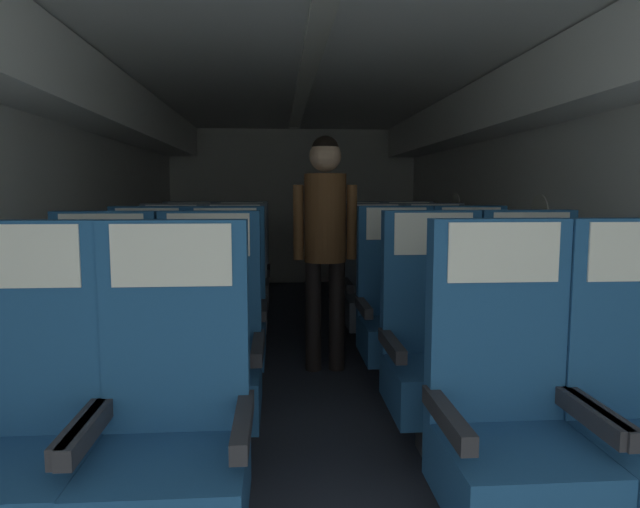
# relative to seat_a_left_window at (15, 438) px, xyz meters

# --- Properties ---
(ground) EXTENTS (3.50, 7.80, 0.02)m
(ground) POSITION_rel_seat_a_left_window_xyz_m (1.02, 2.07, -0.48)
(ground) COLOR #2D3342
(fuselage_shell) EXTENTS (3.38, 7.45, 2.09)m
(fuselage_shell) POSITION_rel_seat_a_left_window_xyz_m (1.02, 2.32, 1.06)
(fuselage_shell) COLOR silver
(fuselage_shell) RESTS_ON ground
(seat_a_left_window) EXTENTS (0.50, 0.50, 1.13)m
(seat_a_left_window) POSITION_rel_seat_a_left_window_xyz_m (0.00, 0.00, 0.00)
(seat_a_left_window) COLOR #38383D
(seat_a_left_window) RESTS_ON ground
(seat_a_left_aisle) EXTENTS (0.50, 0.50, 1.13)m
(seat_a_left_aisle) POSITION_rel_seat_a_left_window_xyz_m (0.47, -0.01, 0.00)
(seat_a_left_aisle) COLOR #38383D
(seat_a_left_aisle) RESTS_ON ground
(seat_a_right_window) EXTENTS (0.50, 0.50, 1.13)m
(seat_a_right_window) POSITION_rel_seat_a_left_window_xyz_m (1.56, -0.00, 0.00)
(seat_a_right_window) COLOR #38383D
(seat_a_right_window) RESTS_ON ground
(seat_b_left_window) EXTENTS (0.50, 0.50, 1.13)m
(seat_b_left_window) POSITION_rel_seat_a_left_window_xyz_m (0.01, 0.82, 0.00)
(seat_b_left_window) COLOR #38383D
(seat_b_left_window) RESTS_ON ground
(seat_b_left_aisle) EXTENTS (0.50, 0.50, 1.13)m
(seat_b_left_aisle) POSITION_rel_seat_a_left_window_xyz_m (0.49, 0.82, 0.00)
(seat_b_left_aisle) COLOR #38383D
(seat_b_left_aisle) RESTS_ON ground
(seat_b_right_aisle) EXTENTS (0.50, 0.50, 1.13)m
(seat_b_right_aisle) POSITION_rel_seat_a_left_window_xyz_m (2.04, 0.83, 0.00)
(seat_b_right_aisle) COLOR #38383D
(seat_b_right_aisle) RESTS_ON ground
(seat_b_right_window) EXTENTS (0.50, 0.50, 1.13)m
(seat_b_right_window) POSITION_rel_seat_a_left_window_xyz_m (1.55, 0.82, 0.00)
(seat_b_right_window) COLOR #38383D
(seat_b_right_window) RESTS_ON ground
(seat_c_left_window) EXTENTS (0.50, 0.50, 1.13)m
(seat_c_left_window) POSITION_rel_seat_a_left_window_xyz_m (0.02, 1.67, 0.00)
(seat_c_left_window) COLOR #38383D
(seat_c_left_window) RESTS_ON ground
(seat_c_left_aisle) EXTENTS (0.50, 0.50, 1.13)m
(seat_c_left_aisle) POSITION_rel_seat_a_left_window_xyz_m (0.49, 1.65, 0.00)
(seat_c_left_aisle) COLOR #38383D
(seat_c_left_aisle) RESTS_ON ground
(seat_c_right_aisle) EXTENTS (0.50, 0.50, 1.13)m
(seat_c_right_aisle) POSITION_rel_seat_a_left_window_xyz_m (2.03, 1.66, 0.00)
(seat_c_right_aisle) COLOR #38383D
(seat_c_right_aisle) RESTS_ON ground
(seat_c_right_window) EXTENTS (0.50, 0.50, 1.13)m
(seat_c_right_window) POSITION_rel_seat_a_left_window_xyz_m (1.55, 1.66, 0.00)
(seat_c_right_window) COLOR #38383D
(seat_c_right_window) RESTS_ON ground
(seat_d_left_window) EXTENTS (0.50, 0.50, 1.13)m
(seat_d_left_window) POSITION_rel_seat_a_left_window_xyz_m (0.01, 2.49, 0.00)
(seat_d_left_window) COLOR #38383D
(seat_d_left_window) RESTS_ON ground
(seat_d_left_aisle) EXTENTS (0.50, 0.50, 1.13)m
(seat_d_left_aisle) POSITION_rel_seat_a_left_window_xyz_m (0.49, 2.48, 0.00)
(seat_d_left_aisle) COLOR #38383D
(seat_d_left_aisle) RESTS_ON ground
(seat_d_right_aisle) EXTENTS (0.50, 0.50, 1.13)m
(seat_d_right_aisle) POSITION_rel_seat_a_left_window_xyz_m (2.03, 2.49, 0.00)
(seat_d_right_aisle) COLOR #38383D
(seat_d_right_aisle) RESTS_ON ground
(seat_d_right_window) EXTENTS (0.50, 0.50, 1.13)m
(seat_d_right_window) POSITION_rel_seat_a_left_window_xyz_m (1.55, 2.48, 0.00)
(seat_d_right_window) COLOR #38383D
(seat_d_right_window) RESTS_ON ground
(seat_e_left_window) EXTENTS (0.50, 0.50, 1.13)m
(seat_e_left_window) POSITION_rel_seat_a_left_window_xyz_m (0.01, 3.32, 0.00)
(seat_e_left_window) COLOR #38383D
(seat_e_left_window) RESTS_ON ground
(seat_e_left_aisle) EXTENTS (0.50, 0.50, 1.13)m
(seat_e_left_aisle) POSITION_rel_seat_a_left_window_xyz_m (0.48, 3.32, 0.00)
(seat_e_left_aisle) COLOR #38383D
(seat_e_left_aisle) RESTS_ON ground
(seat_e_right_aisle) EXTENTS (0.50, 0.50, 1.13)m
(seat_e_right_aisle) POSITION_rel_seat_a_left_window_xyz_m (2.02, 3.32, 0.00)
(seat_e_right_aisle) COLOR #38383D
(seat_e_right_aisle) RESTS_ON ground
(seat_e_right_window) EXTENTS (0.50, 0.50, 1.13)m
(seat_e_right_window) POSITION_rel_seat_a_left_window_xyz_m (1.55, 3.34, 0.00)
(seat_e_right_window) COLOR #38383D
(seat_e_right_window) RESTS_ON ground
(flight_attendant) EXTENTS (0.43, 0.28, 1.59)m
(flight_attendant) POSITION_rel_seat_a_left_window_xyz_m (1.13, 2.04, 0.51)
(flight_attendant) COLOR black
(flight_attendant) RESTS_ON ground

